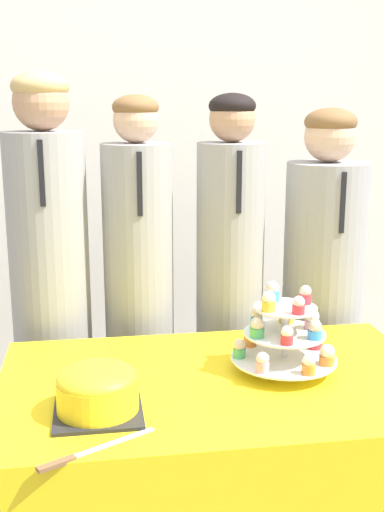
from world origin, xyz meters
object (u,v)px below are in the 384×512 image
student_0 (52,304)px  student_2 (229,305)px  cake_knife (79,455)px  round_cake (97,389)px  student_1 (140,311)px  student_3 (321,310)px  cupcake_stand (286,334)px

student_0 → student_2: 0.67m
cake_knife → student_2: student_2 is taller
student_2 → student_0: bearing=180.0°
round_cake → cake_knife: size_ratio=0.83×
cake_knife → student_1: bearing=49.8°
student_0 → student_3: (1.05, -0.00, -0.08)m
cupcake_stand → student_0: student_0 is taller
cake_knife → student_3: bearing=18.2°
cake_knife → student_3: student_3 is taller
student_0 → student_1: student_0 is taller
round_cake → cupcake_stand: (0.56, 0.19, 0.05)m
cake_knife → student_1: 1.00m
round_cake → student_2: bearing=56.1°
cupcake_stand → student_0: (-0.72, 0.57, -0.05)m
cupcake_stand → student_3: (0.33, 0.57, -0.13)m
cake_knife → student_3: size_ratio=0.19×
cake_knife → student_1: size_ratio=0.18×
student_3 → cake_knife: bearing=-133.9°
student_2 → student_3: (0.37, 0.00, -0.04)m
student_3 → student_1: bearing=-180.0°
cake_knife → cupcake_stand: size_ratio=0.87×
cake_knife → student_3: 1.35m
round_cake → student_0: student_0 is taller
student_2 → round_cake: bearing=-123.9°
student_0 → student_2: bearing=-0.0°
cake_knife → cupcake_stand: (0.61, 0.40, 0.11)m
student_0 → cupcake_stand: bearing=-38.5°
round_cake → student_0: size_ratio=0.14×
student_0 → student_1: bearing=-0.0°
student_1 → student_2: student_2 is taller
student_1 → student_2: bearing=-0.0°
student_1 → student_2: 0.35m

